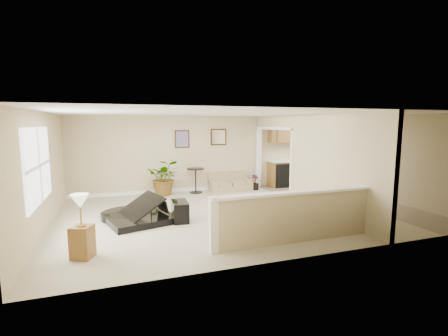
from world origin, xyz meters
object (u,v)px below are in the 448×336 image
object	(u,v)px
piano	(138,197)
palm_plant	(165,178)
accent_table	(196,177)
lamp_stand	(82,231)
piano_bench	(180,211)
small_plant	(255,183)
loveseat	(229,181)

from	to	relation	value
piano	palm_plant	world-z (taller)	piano
accent_table	lamp_stand	bearing A→B (deg)	-124.60
piano	piano_bench	bearing A→B (deg)	-34.30
accent_table	small_plant	distance (m)	2.07
piano	lamp_stand	distance (m)	2.15
loveseat	palm_plant	xyz separation A→B (m)	(-2.19, -0.05, 0.25)
lamp_stand	accent_table	bearing A→B (deg)	55.40
small_plant	loveseat	bearing A→B (deg)	166.75
piano	palm_plant	distance (m)	2.76
lamp_stand	small_plant	bearing A→B (deg)	40.03
piano	lamp_stand	bearing A→B (deg)	-134.88
small_plant	lamp_stand	world-z (taller)	lamp_stand
loveseat	accent_table	size ratio (longest dim) A/B	1.77
palm_plant	small_plant	size ratio (longest dim) A/B	2.35
palm_plant	loveseat	bearing A→B (deg)	1.19
accent_table	palm_plant	bearing A→B (deg)	180.00
piano	palm_plant	bearing A→B (deg)	53.13
piano	piano_bench	size ratio (longest dim) A/B	2.79
lamp_stand	piano	bearing A→B (deg)	60.58
loveseat	lamp_stand	world-z (taller)	lamp_stand
piano_bench	palm_plant	xyz separation A→B (m)	(0.10, 2.88, 0.33)
accent_table	palm_plant	world-z (taller)	palm_plant
piano_bench	loveseat	distance (m)	3.72
accent_table	loveseat	bearing A→B (deg)	2.19
loveseat	small_plant	distance (m)	0.88
piano	accent_table	xyz separation A→B (m)	(2.01, 2.57, -0.04)
piano_bench	accent_table	distance (m)	3.10
palm_plant	piano	bearing A→B (deg)	-111.40
piano	small_plant	bearing A→B (deg)	15.37
palm_plant	accent_table	bearing A→B (deg)	0.00
piano_bench	lamp_stand	size ratio (longest dim) A/B	0.63
piano_bench	palm_plant	bearing A→B (deg)	88.11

